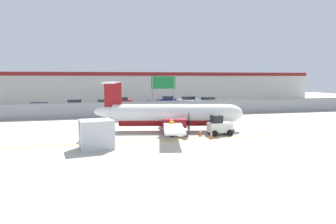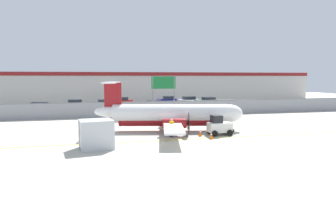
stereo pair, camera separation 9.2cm
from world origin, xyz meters
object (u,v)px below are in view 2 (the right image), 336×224
parked_car_2 (104,104)px  highway_sign (164,86)px  cargo_container (96,134)px  baggage_tug (219,126)px  traffic_cone_far_right (112,131)px  parked_car_1 (76,104)px  traffic_cone_far_left (211,135)px  parked_car_0 (41,107)px  traffic_cone_near_left (175,125)px  commuter_airplane (173,115)px  parked_car_7 (208,101)px  traffic_cone_near_right (200,133)px  parked_car_5 (168,100)px  ground_crew_worker (172,127)px  parked_car_6 (189,100)px  parked_car_4 (153,105)px  parked_car_3 (122,101)px

parked_car_2 → highway_sign: size_ratio=0.79×
cargo_container → highway_sign: 22.40m
baggage_tug → traffic_cone_far_right: bearing=162.6°
baggage_tug → parked_car_1: size_ratio=0.54×
traffic_cone_far_left → parked_car_0: bearing=127.1°
traffic_cone_near_left → parked_car_1: size_ratio=0.15×
commuter_airplane → parked_car_7: 26.97m
highway_sign → commuter_airplane: bearing=-98.4°
traffic_cone_near_right → parked_car_5: bearing=82.3°
ground_crew_worker → parked_car_7: (13.59, 26.92, -0.06)m
parked_car_0 → baggage_tug: bearing=-44.2°
traffic_cone_near_right → parked_car_7: parked_car_7 is taller
parked_car_0 → parked_car_5: bearing=27.5°
ground_crew_worker → parked_car_6: (10.63, 29.67, -0.06)m
traffic_cone_far_left → parked_car_7: (10.37, 28.45, 0.58)m
traffic_cone_far_right → parked_car_1: parked_car_1 is taller
parked_car_0 → traffic_cone_far_right: bearing=-58.9°
parked_car_0 → cargo_container: bearing=-67.0°
parked_car_4 → parked_car_6: 11.71m
traffic_cone_far_right → parked_car_3: 27.73m
parked_car_4 → parked_car_7: same height
parked_car_1 → highway_sign: size_ratio=0.79×
traffic_cone_near_left → parked_car_4: bearing=87.7°
ground_crew_worker → traffic_cone_near_right: size_ratio=2.66×
commuter_airplane → parked_car_3: commuter_airplane is taller
commuter_airplane → parked_car_2: (-6.35, 22.25, -0.71)m
traffic_cone_far_right → parked_car_0: (-9.70, 19.60, 0.58)m
parked_car_2 → parked_car_5: bearing=-159.6°
ground_crew_worker → traffic_cone_near_right: ground_crew_worker is taller
parked_car_0 → parked_car_6: bearing=20.7°
ground_crew_worker → parked_car_4: 21.60m
parked_car_0 → parked_car_6: same height
baggage_tug → parked_car_4: bearing=94.7°
baggage_tug → traffic_cone_near_right: 1.97m
traffic_cone_far_left → parked_car_2: (-8.67, 26.90, 0.58)m
traffic_cone_far_right → parked_car_7: bearing=52.1°
ground_crew_worker → traffic_cone_near_left: 5.24m
traffic_cone_far_left → parked_car_6: bearing=76.6°
traffic_cone_far_right → highway_sign: bearing=60.4°
parked_car_1 → parked_car_3: 8.87m
baggage_tug → parked_car_3: size_ratio=0.55×
traffic_cone_near_left → parked_car_6: size_ratio=0.15×
highway_sign → parked_car_7: bearing=42.7°
traffic_cone_far_right → parked_car_2: parked_car_2 is taller
traffic_cone_far_right → parked_car_0: 21.88m
traffic_cone_near_right → parked_car_0: 28.56m
traffic_cone_far_left → parked_car_3: bearing=99.6°
baggage_tug → ground_crew_worker: 4.59m
commuter_airplane → ground_crew_worker: size_ratio=9.41×
parked_car_6 → parked_car_5: bearing=-30.9°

